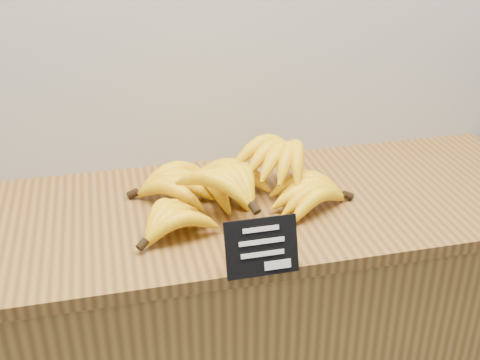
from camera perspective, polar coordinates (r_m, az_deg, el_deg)
name	(u,v)px	position (r m, az deg, el deg)	size (l,w,h in m)	color
counter	(236,358)	(1.70, -0.41, -16.52)	(1.34, 0.50, 0.90)	olive
counter_top	(235,210)	(1.41, -0.47, -2.86)	(1.56, 0.54, 0.03)	brown
chalkboard_sign	(262,247)	(1.16, 2.08, -6.39)	(0.14, 0.01, 0.11)	black
banana_pile	(232,184)	(1.38, -0.75, -0.37)	(0.54, 0.37, 0.13)	yellow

